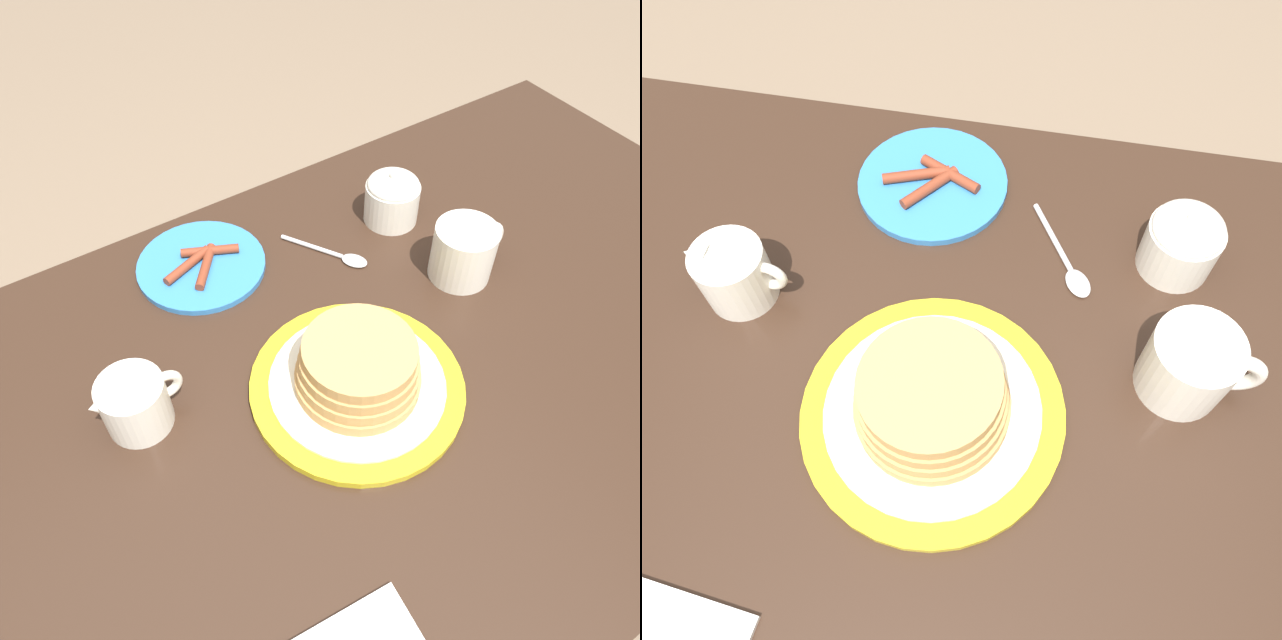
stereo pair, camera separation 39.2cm
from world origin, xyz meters
TOP-DOWN VIEW (x-y plane):
  - ground_plane at (0.00, 0.00)m, footprint 8.00×8.00m
  - dining_table at (0.00, 0.00)m, footprint 1.57×0.84m
  - pancake_plate at (0.02, -0.02)m, footprint 0.28×0.28m
  - side_plate_bacon at (-0.04, 0.29)m, footprint 0.20×0.20m
  - coffee_mug at (0.28, 0.06)m, footprint 0.12×0.09m
  - creamer_pitcher at (-0.23, 0.09)m, footprint 0.12×0.08m
  - sugar_bowl at (0.27, 0.22)m, footprint 0.09×0.09m
  - spoon at (0.14, 0.19)m, footprint 0.09×0.14m

SIDE VIEW (x-z plane):
  - ground_plane at x=0.00m, z-range 0.00..0.00m
  - dining_table at x=0.00m, z-range 0.26..1.00m
  - spoon at x=0.14m, z-range 0.74..0.75m
  - side_plate_bacon at x=-0.04m, z-range 0.74..0.76m
  - pancake_plate at x=0.02m, z-range 0.73..0.82m
  - creamer_pitcher at x=-0.23m, z-range 0.74..0.82m
  - sugar_bowl at x=0.27m, z-range 0.74..0.83m
  - coffee_mug at x=0.28m, z-range 0.74..0.83m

